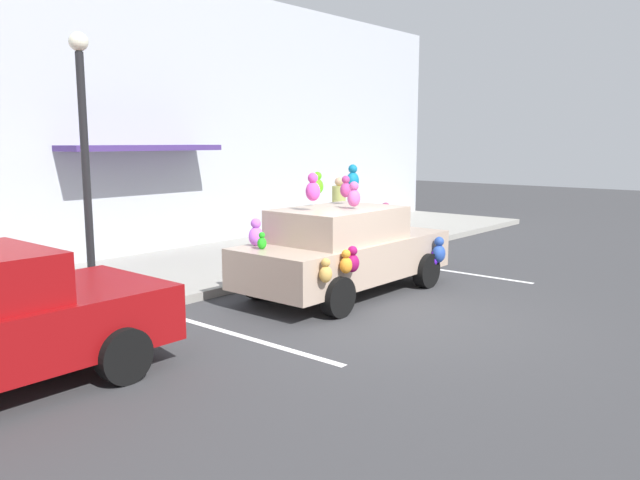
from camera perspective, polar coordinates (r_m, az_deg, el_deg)
The scene contains 9 objects.
ground_plane at distance 9.87m, azimuth 6.50°, elevation -6.90°, with size 60.00×60.00×0.00m, color #38383A.
sidewalk at distance 13.22m, azimuth -11.81°, elevation -2.64°, with size 24.00×4.00×0.15m, color gray.
storefront_building at distance 14.72m, azimuth -17.44°, elevation 10.51°, with size 24.00×1.25×6.40m.
parking_stripe_front at distance 13.43m, azimuth 11.67°, elevation -2.77°, with size 0.12×3.60×0.01m, color silver.
parking_stripe_rear at distance 8.89m, azimuth -7.04°, elevation -8.69°, with size 0.12×3.60×0.01m, color silver.
plush_covered_car at distance 11.09m, azimuth 2.22°, elevation -0.81°, with size 4.24×2.09×2.26m.
teddy_bear_on_sidewalk at distance 15.00m, azimuth 2.00°, elevation 0.57°, with size 0.40×0.33×0.76m.
street_lamp_post at distance 10.04m, azimuth -20.63°, elevation 8.16°, with size 0.28×0.28×4.11m.
pedestrian_near_shopfront at distance 15.77m, azimuth 1.72°, elevation 2.50°, with size 0.34×0.34×1.65m.
Camera 1 is at (-7.91, -5.26, 2.68)m, focal length 35.22 mm.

